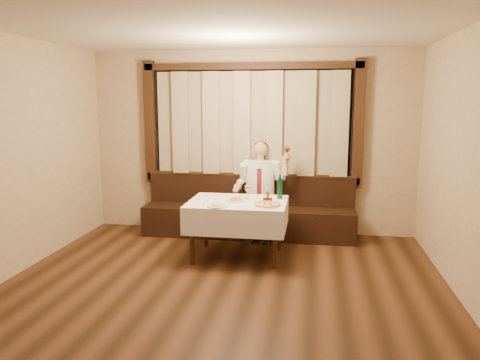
% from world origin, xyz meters
% --- Properties ---
extents(room, '(5.01, 6.01, 2.81)m').
position_xyz_m(room, '(-0.00, 0.97, 1.50)').
color(room, black).
rests_on(room, ground).
extents(banquette, '(3.20, 0.61, 0.94)m').
position_xyz_m(banquette, '(0.00, 2.72, 0.31)').
color(banquette, black).
rests_on(banquette, ground).
extents(dining_table, '(1.27, 0.97, 0.76)m').
position_xyz_m(dining_table, '(0.00, 1.70, 0.65)').
color(dining_table, black).
rests_on(dining_table, ground).
extents(pizza, '(0.35, 0.35, 0.04)m').
position_xyz_m(pizza, '(0.41, 1.49, 0.77)').
color(pizza, white).
rests_on(pizza, dining_table).
extents(pasta_red, '(0.27, 0.27, 0.09)m').
position_xyz_m(pasta_red, '(-0.02, 1.71, 0.79)').
color(pasta_red, white).
rests_on(pasta_red, dining_table).
extents(pasta_cream, '(0.27, 0.27, 0.09)m').
position_xyz_m(pasta_cream, '(-0.19, 1.35, 0.79)').
color(pasta_cream, white).
rests_on(pasta_cream, dining_table).
extents(green_bottle, '(0.07, 0.07, 0.33)m').
position_xyz_m(green_bottle, '(0.53, 1.94, 0.90)').
color(green_bottle, '#114F2D').
rests_on(green_bottle, dining_table).
extents(table_wine_glass, '(0.07, 0.07, 0.19)m').
position_xyz_m(table_wine_glass, '(0.10, 1.86, 0.90)').
color(table_wine_glass, white).
rests_on(table_wine_glass, dining_table).
extents(cruet_caddy, '(0.12, 0.09, 0.12)m').
position_xyz_m(cruet_caddy, '(0.38, 1.78, 0.80)').
color(cruet_caddy, black).
rests_on(cruet_caddy, dining_table).
extents(seated_man, '(0.80, 0.60, 1.45)m').
position_xyz_m(seated_man, '(0.19, 2.63, 0.84)').
color(seated_man, black).
rests_on(seated_man, ground).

